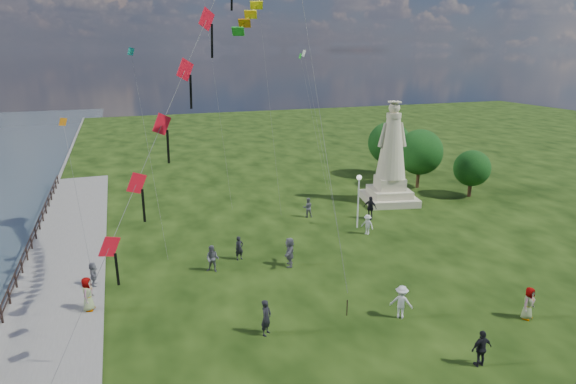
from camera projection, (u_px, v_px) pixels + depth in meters
name	position (u px, v px, depth m)	size (l,w,h in m)	color
waterfront	(30.00, 312.00, 25.58)	(200.00, 200.00, 1.51)	#35454F
statue	(391.00, 165.00, 43.09)	(5.30, 5.30, 9.10)	beige
lamppost	(359.00, 190.00, 36.78)	(0.39, 0.39, 4.26)	silver
tree_row	(414.00, 151.00, 49.06)	(7.25, 13.41, 5.97)	#382314
person_0	(266.00, 317.00, 23.25)	(0.67, 0.44, 1.84)	black
person_1	(213.00, 259.00, 29.91)	(0.84, 0.52, 1.74)	#595960
person_2	(401.00, 302.00, 24.73)	(1.16, 0.60, 1.79)	silver
person_3	(481.00, 348.00, 20.93)	(1.01, 0.52, 1.73)	black
person_4	(528.00, 303.00, 24.64)	(0.86, 0.52, 1.75)	#595960
person_5	(93.00, 275.00, 28.01)	(1.35, 0.58, 1.45)	#595960
person_6	(239.00, 248.00, 31.67)	(0.59, 0.39, 1.62)	black
person_7	(308.00, 207.00, 39.82)	(0.80, 0.50, 1.65)	#595960
person_8	(367.00, 225.00, 36.07)	(1.00, 0.51, 1.54)	silver
person_9	(370.00, 208.00, 39.32)	(1.13, 0.58, 1.93)	black
person_10	(88.00, 296.00, 25.28)	(0.91, 0.56, 1.87)	#595960
person_11	(290.00, 252.00, 30.70)	(1.79, 0.77, 1.93)	#595960
red_kite_train	(183.00, 79.00, 20.81)	(10.80, 9.35, 19.51)	black
small_kites	(228.00, 57.00, 38.08)	(22.52, 19.24, 25.24)	teal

